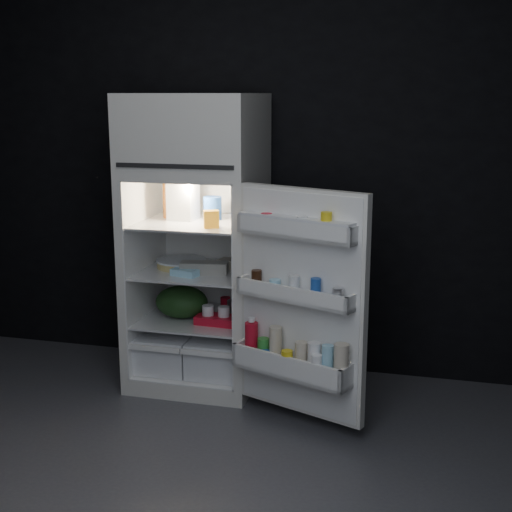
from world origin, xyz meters
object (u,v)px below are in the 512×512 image
(refrigerator, at_px, (198,232))
(yogurt_tray, at_px, (218,320))
(egg_carton, at_px, (204,268))
(fridge_door, at_px, (299,307))
(milk_jug, at_px, (183,200))

(refrigerator, relative_size, yogurt_tray, 6.96)
(refrigerator, bearing_deg, egg_carton, -57.32)
(refrigerator, height_order, fridge_door, refrigerator)
(yogurt_tray, bearing_deg, refrigerator, 142.02)
(refrigerator, relative_size, fridge_door, 1.46)
(refrigerator, distance_m, yogurt_tray, 0.55)
(fridge_door, relative_size, egg_carton, 4.33)
(egg_carton, distance_m, yogurt_tray, 0.32)
(refrigerator, bearing_deg, milk_jug, 178.86)
(milk_jug, bearing_deg, yogurt_tray, -26.26)
(refrigerator, height_order, milk_jug, refrigerator)
(yogurt_tray, bearing_deg, fridge_door, -29.72)
(egg_carton, relative_size, yogurt_tray, 1.10)
(refrigerator, bearing_deg, yogurt_tray, -41.38)
(fridge_door, distance_m, yogurt_tray, 0.72)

